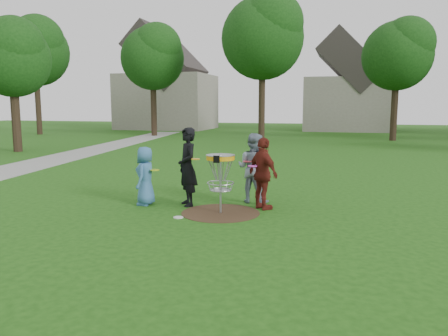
% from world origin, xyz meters
% --- Properties ---
extents(ground, '(100.00, 100.00, 0.00)m').
position_xyz_m(ground, '(0.00, 0.00, 0.00)').
color(ground, '#19470F').
rests_on(ground, ground).
extents(dirt_patch, '(1.80, 1.80, 0.01)m').
position_xyz_m(dirt_patch, '(0.00, 0.00, 0.00)').
color(dirt_patch, '#47331E').
rests_on(dirt_patch, ground).
extents(concrete_path, '(7.75, 39.92, 0.02)m').
position_xyz_m(concrete_path, '(-10.00, 8.00, 0.01)').
color(concrete_path, '#9E9E99').
rests_on(concrete_path, ground).
extents(player_blue, '(0.52, 0.74, 1.44)m').
position_xyz_m(player_blue, '(-2.02, 0.34, 0.72)').
color(player_blue, '#366695').
rests_on(player_blue, ground).
extents(player_black, '(0.79, 0.83, 1.92)m').
position_xyz_m(player_black, '(-0.99, 0.54, 0.96)').
color(player_black, black).
rests_on(player_black, ground).
extents(player_grey, '(0.98, 0.84, 1.76)m').
position_xyz_m(player_grey, '(0.49, 1.29, 0.88)').
color(player_grey, gray).
rests_on(player_grey, ground).
extents(player_maroon, '(1.01, 0.99, 1.71)m').
position_xyz_m(player_maroon, '(0.87, 0.63, 0.85)').
color(player_maroon, maroon).
rests_on(player_maroon, ground).
extents(disc_on_grass, '(0.22, 0.22, 0.02)m').
position_xyz_m(disc_on_grass, '(-0.78, -0.66, 0.01)').
color(disc_on_grass, silver).
rests_on(disc_on_grass, ground).
extents(disc_golf_basket, '(0.66, 0.67, 1.38)m').
position_xyz_m(disc_golf_basket, '(0.00, -0.00, 1.02)').
color(disc_golf_basket, '#9EA0A5').
rests_on(disc_golf_basket, ground).
extents(held_discs, '(2.60, 0.96, 0.31)m').
position_xyz_m(held_discs, '(-0.36, 0.55, 1.05)').
color(held_discs, '#BBD617').
rests_on(held_discs, ground).
extents(tree_row, '(51.20, 17.42, 9.90)m').
position_xyz_m(tree_row, '(0.44, 20.67, 6.21)').
color(tree_row, '#38281C').
rests_on(tree_row, ground).
extents(house_row, '(44.50, 10.65, 11.62)m').
position_xyz_m(house_row, '(4.78, 33.07, 4.14)').
color(house_row, gray).
rests_on(house_row, ground).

